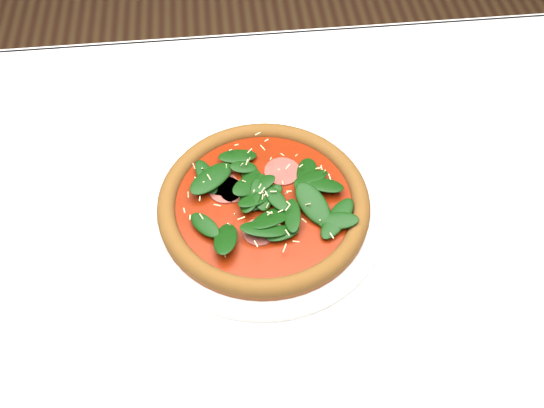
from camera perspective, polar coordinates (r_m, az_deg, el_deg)
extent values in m
cube|color=silver|center=(0.82, -4.50, -2.93)|extent=(1.20, 0.80, 0.04)
cylinder|color=#513320|center=(1.43, 17.84, 1.96)|extent=(0.06, 0.06, 0.71)
cube|color=silver|center=(1.16, -5.39, 11.06)|extent=(1.20, 0.01, 0.22)
cylinder|color=silver|center=(0.81, -0.77, -0.60)|extent=(0.33, 0.33, 0.01)
torus|color=silver|center=(0.81, -0.77, -0.44)|extent=(0.33, 0.33, 0.01)
cylinder|color=brown|center=(0.80, -0.78, -0.17)|extent=(0.34, 0.34, 0.01)
torus|color=#AE6C28|center=(0.80, -0.79, 0.15)|extent=(0.35, 0.35, 0.02)
cylinder|color=maroon|center=(0.80, -0.79, 0.15)|extent=(0.29, 0.29, 0.00)
cylinder|color=#95453B|center=(0.80, -0.79, 0.31)|extent=(0.25, 0.25, 0.00)
ellipsoid|color=#0B3209|center=(0.79, -0.80, 0.72)|extent=(0.28, 0.28, 0.02)
cylinder|color=beige|center=(0.78, -0.80, 0.97)|extent=(0.25, 0.25, 0.00)
cylinder|color=silver|center=(1.14, 23.49, 13.18)|extent=(0.15, 0.15, 0.01)
torus|color=silver|center=(1.13, 23.55, 13.31)|extent=(0.15, 0.15, 0.01)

